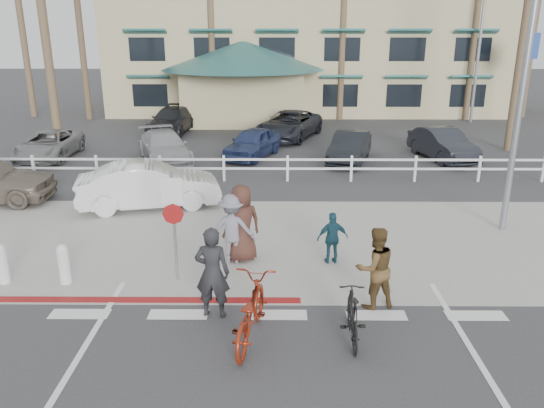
{
  "coord_description": "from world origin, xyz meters",
  "views": [
    {
      "loc": [
        -0.03,
        -8.84,
        5.5
      ],
      "look_at": [
        -0.13,
        3.24,
        1.5
      ],
      "focal_mm": 35.0,
      "sensor_mm": 36.0,
      "label": 1
    }
  ],
  "objects_px": {
    "sign_post": "(174,221)",
    "bike_red": "(250,311)",
    "car_white_sedan": "(149,185)",
    "bike_black": "(353,316)"
  },
  "relations": [
    {
      "from": "car_white_sedan",
      "to": "sign_post",
      "type": "bearing_deg",
      "value": -174.46
    },
    {
      "from": "bike_black",
      "to": "car_white_sedan",
      "type": "xyz_separation_m",
      "value": [
        -5.48,
        7.64,
        0.25
      ]
    },
    {
      "from": "sign_post",
      "to": "bike_red",
      "type": "xyz_separation_m",
      "value": [
        1.79,
        -2.45,
        -0.87
      ]
    },
    {
      "from": "sign_post",
      "to": "bike_red",
      "type": "distance_m",
      "value": 3.16
    },
    {
      "from": "sign_post",
      "to": "bike_black",
      "type": "height_order",
      "value": "sign_post"
    },
    {
      "from": "sign_post",
      "to": "bike_black",
      "type": "bearing_deg",
      "value": -33.57
    },
    {
      "from": "bike_black",
      "to": "car_white_sedan",
      "type": "distance_m",
      "value": 9.41
    },
    {
      "from": "bike_red",
      "to": "car_white_sedan",
      "type": "distance_m",
      "value": 8.45
    },
    {
      "from": "car_white_sedan",
      "to": "bike_red",
      "type": "bearing_deg",
      "value": -168.36
    },
    {
      "from": "bike_red",
      "to": "car_white_sedan",
      "type": "xyz_separation_m",
      "value": [
        -3.58,
        7.65,
        0.16
      ]
    }
  ]
}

